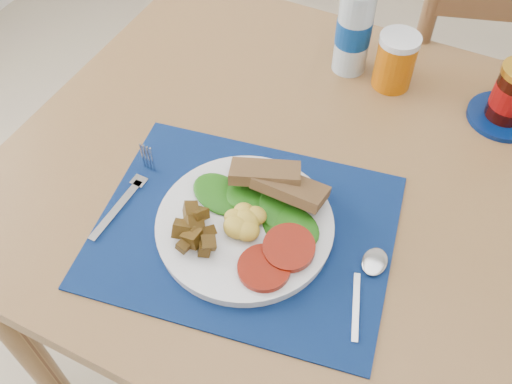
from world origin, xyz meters
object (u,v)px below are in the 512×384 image
(chair_far, at_px, (473,86))
(water_bottle, at_px, (355,24))
(juice_glass, at_px, (395,62))
(breakfast_plate, at_px, (241,223))
(jam_on_saucer, at_px, (511,97))

(chair_far, bearing_deg, water_bottle, 34.34)
(water_bottle, relative_size, juice_glass, 2.23)
(breakfast_plate, height_order, jam_on_saucer, jam_on_saucer)
(chair_far, bearing_deg, breakfast_plate, 54.21)
(jam_on_saucer, bearing_deg, juice_glass, 179.34)
(juice_glass, distance_m, jam_on_saucer, 0.22)
(breakfast_plate, distance_m, juice_glass, 0.46)
(chair_far, relative_size, jam_on_saucer, 8.25)
(chair_far, xyz_separation_m, breakfast_plate, (-0.26, -0.76, 0.22))
(jam_on_saucer, bearing_deg, chair_far, 101.93)
(chair_far, relative_size, water_bottle, 4.63)
(juice_glass, bearing_deg, chair_far, 64.61)
(chair_far, bearing_deg, jam_on_saucer, 84.62)
(chair_far, height_order, jam_on_saucer, chair_far)
(water_bottle, bearing_deg, chair_far, 51.66)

